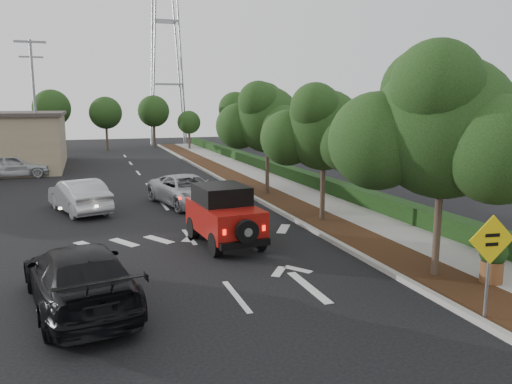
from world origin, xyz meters
name	(u,v)px	position (x,y,z in m)	size (l,w,h in m)	color
ground	(236,296)	(0.00, 0.00, 0.00)	(120.00, 120.00, 0.00)	black
curb	(255,198)	(4.60, 12.00, 0.07)	(0.20, 70.00, 0.15)	#9E9B93
planting_strip	(274,197)	(5.60, 12.00, 0.06)	(1.80, 70.00, 0.12)	black
sidewalk	(308,195)	(7.50, 12.00, 0.06)	(2.00, 70.00, 0.12)	gray
hedge	(332,187)	(8.90, 12.00, 0.40)	(0.80, 70.00, 0.80)	black
transmission_tower	(169,144)	(6.00, 48.00, 0.00)	(7.00, 4.00, 28.00)	slate
street_tree_near	(434,278)	(5.60, -0.50, 0.00)	(3.80, 3.80, 5.92)	black
street_tree_mid	(322,222)	(5.60, 6.50, 0.00)	(3.20, 3.20, 5.32)	black
street_tree_far	(267,195)	(5.60, 13.00, 0.00)	(3.40, 3.40, 5.62)	black
light_pole_a	(40,173)	(-6.50, 26.00, 0.00)	(2.00, 0.22, 9.00)	slate
light_pole_b	(39,157)	(-7.50, 38.00, 0.00)	(2.00, 0.22, 9.00)	slate
red_jeep	(223,214)	(0.97, 4.89, 1.03)	(2.05, 4.05, 2.02)	black
silver_suv_ahead	(187,190)	(1.07, 11.82, 0.71)	(2.36, 5.12, 1.42)	#B3B5BB
black_suv_oncoming	(79,277)	(-3.71, 0.55, 0.76)	(2.14, 5.26, 1.53)	black
silver_sedan_oncoming	(79,196)	(-3.80, 11.83, 0.74)	(1.57, 4.51, 1.49)	#B3B7BB
parked_suv	(13,166)	(-7.96, 24.50, 0.78)	(1.83, 4.55, 1.55)	#B4B8BC
speed_hump_sign	(490,252)	(4.80, -3.23, 1.61)	(1.09, 0.16, 2.33)	slate
terracotta_planter	(493,256)	(6.60, -1.52, 0.85)	(0.72, 0.72, 1.26)	brown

